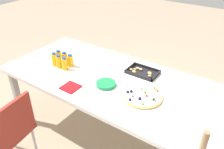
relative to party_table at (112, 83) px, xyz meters
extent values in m
plane|color=tan|center=(0.00, 0.00, -0.70)|extent=(12.00, 12.00, 0.00)
cube|color=white|center=(0.00, 0.00, 0.04)|extent=(2.20, 1.00, 0.04)
cube|color=#99999E|center=(-1.02, -0.42, -0.34)|extent=(0.06, 0.06, 0.71)
cube|color=#99999E|center=(-1.02, 0.42, -0.34)|extent=(0.06, 0.06, 0.71)
cube|color=#99999E|center=(1.02, 0.42, -0.34)|extent=(0.06, 0.06, 0.71)
cube|color=maroon|center=(-0.56, -0.87, -0.25)|extent=(0.45, 0.45, 0.04)
cube|color=maroon|center=(-0.38, -0.85, -0.06)|extent=(0.08, 0.38, 0.38)
cylinder|color=silver|center=(-0.74, -0.74, -0.49)|extent=(0.02, 0.02, 0.41)
cylinder|color=silver|center=(-0.43, -0.69, -0.49)|extent=(0.02, 0.02, 0.41)
cylinder|color=#F9AE14|center=(-0.64, -0.13, 0.12)|extent=(0.06, 0.06, 0.13)
cylinder|color=blue|center=(-0.64, -0.13, 0.20)|extent=(0.04, 0.04, 0.02)
cylinder|color=#FAAE14|center=(-0.57, -0.13, 0.12)|extent=(0.06, 0.06, 0.13)
cylinder|color=blue|center=(-0.57, -0.13, 0.19)|extent=(0.04, 0.04, 0.02)
cylinder|color=#FAAB14|center=(-0.49, -0.13, 0.12)|extent=(0.06, 0.06, 0.12)
cylinder|color=blue|center=(-0.49, -0.13, 0.19)|extent=(0.04, 0.04, 0.02)
cylinder|color=#F8AE14|center=(-0.65, -0.05, 0.12)|extent=(0.06, 0.06, 0.13)
cylinder|color=blue|center=(-0.65, -0.05, 0.20)|extent=(0.04, 0.04, 0.02)
cylinder|color=#F9AF14|center=(-0.57, -0.05, 0.12)|extent=(0.06, 0.06, 0.13)
cylinder|color=blue|center=(-0.57, -0.05, 0.20)|extent=(0.04, 0.04, 0.02)
cylinder|color=#F9AA14|center=(-0.49, -0.05, 0.12)|extent=(0.06, 0.06, 0.12)
cylinder|color=blue|center=(-0.49, -0.05, 0.19)|extent=(0.04, 0.04, 0.02)
cylinder|color=tan|center=(0.39, -0.10, 0.07)|extent=(0.34, 0.34, 0.02)
cylinder|color=white|center=(0.39, -0.10, 0.08)|extent=(0.32, 0.32, 0.01)
sphere|color=#1E1947|center=(0.34, -0.23, 0.09)|extent=(0.02, 0.02, 0.02)
sphere|color=#66B238|center=(0.43, 0.04, 0.09)|extent=(0.02, 0.02, 0.02)
sphere|color=#66B238|center=(0.45, -0.22, 0.09)|extent=(0.02, 0.02, 0.02)
sphere|color=#1E1947|center=(0.40, -0.17, 0.09)|extent=(0.03, 0.03, 0.03)
sphere|color=#66B238|center=(0.45, 0.03, 0.09)|extent=(0.02, 0.02, 0.02)
sphere|color=#1E1947|center=(0.50, -0.12, 0.09)|extent=(0.03, 0.03, 0.03)
sphere|color=red|center=(0.47, 0.02, 0.09)|extent=(0.02, 0.02, 0.02)
sphere|color=#1E1947|center=(0.27, -0.15, 0.09)|extent=(0.03, 0.03, 0.03)
sphere|color=#66B238|center=(0.51, -0.12, 0.09)|extent=(0.02, 0.02, 0.02)
sphere|color=#66B238|center=(0.39, -0.07, 0.09)|extent=(0.03, 0.03, 0.03)
sphere|color=#1E1947|center=(0.29, -0.12, 0.09)|extent=(0.03, 0.03, 0.03)
sphere|color=#66B238|center=(0.34, -0.03, 0.09)|extent=(0.02, 0.02, 0.02)
sphere|color=red|center=(0.33, -0.17, 0.09)|extent=(0.02, 0.02, 0.02)
sphere|color=red|center=(0.43, -0.10, 0.09)|extent=(0.02, 0.02, 0.02)
cube|color=black|center=(0.20, 0.25, 0.06)|extent=(0.30, 0.21, 0.01)
cube|color=black|center=(0.20, 0.16, 0.08)|extent=(0.30, 0.01, 0.03)
cube|color=black|center=(0.20, 0.35, 0.08)|extent=(0.30, 0.01, 0.03)
cube|color=black|center=(0.05, 0.25, 0.08)|extent=(0.01, 0.21, 0.03)
cube|color=black|center=(0.35, 0.25, 0.08)|extent=(0.01, 0.21, 0.03)
ellipsoid|color=tan|center=(0.14, 0.20, 0.08)|extent=(0.05, 0.03, 0.03)
ellipsoid|color=tan|center=(0.30, 0.22, 0.08)|extent=(0.04, 0.03, 0.02)
ellipsoid|color=tan|center=(0.28, 0.25, 0.08)|extent=(0.04, 0.03, 0.02)
ellipsoid|color=tan|center=(0.09, 0.23, 0.08)|extent=(0.04, 0.03, 0.02)
ellipsoid|color=tan|center=(0.27, 0.27, 0.08)|extent=(0.04, 0.03, 0.03)
ellipsoid|color=tan|center=(0.17, 0.28, 0.08)|extent=(0.04, 0.03, 0.03)
ellipsoid|color=tan|center=(0.11, 0.25, 0.08)|extent=(0.03, 0.02, 0.02)
ellipsoid|color=tan|center=(0.13, 0.28, 0.08)|extent=(0.04, 0.03, 0.02)
cylinder|color=#1E8C4C|center=(0.02, -0.13, 0.06)|extent=(0.18, 0.18, 0.00)
cylinder|color=#1E8C4C|center=(0.02, -0.13, 0.07)|extent=(0.18, 0.18, 0.00)
cylinder|color=#1E8C4C|center=(0.02, -0.13, 0.07)|extent=(0.18, 0.18, 0.00)
cylinder|color=#1E8C4C|center=(0.02, -0.13, 0.08)|extent=(0.18, 0.18, 0.00)
cylinder|color=#1E8C4C|center=(0.02, -0.13, 0.08)|extent=(0.18, 0.18, 0.00)
cylinder|color=#1E8C4C|center=(0.02, -0.13, 0.09)|extent=(0.18, 0.18, 0.00)
cube|color=red|center=(-0.22, -0.34, 0.07)|extent=(0.15, 0.15, 0.01)
cylinder|color=#9E7A56|center=(0.98, -0.39, 0.14)|extent=(0.04, 0.04, 0.17)
camera|label=1|loc=(1.07, -1.57, 1.27)|focal=37.28mm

